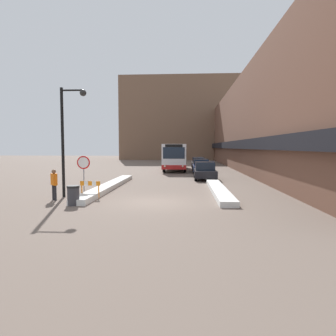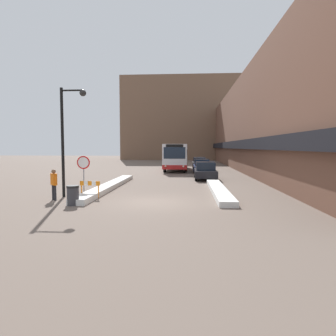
% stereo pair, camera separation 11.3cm
% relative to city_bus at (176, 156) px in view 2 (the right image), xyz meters
% --- Properties ---
extents(ground_plane, '(160.00, 160.00, 0.00)m').
position_rel_city_bus_xyz_m(ground_plane, '(-0.30, -21.10, -1.69)').
color(ground_plane, '#66564C').
extents(building_row_right, '(5.50, 60.00, 10.82)m').
position_rel_city_bus_xyz_m(building_row_right, '(9.68, 2.90, 3.70)').
color(building_row_right, brown).
rests_on(building_row_right, ground_plane).
extents(building_backdrop_far, '(26.00, 8.00, 18.11)m').
position_rel_city_bus_xyz_m(building_backdrop_far, '(-0.30, 31.96, 7.36)').
color(building_backdrop_far, brown).
rests_on(building_backdrop_far, ground_plane).
extents(snow_bank_left, '(0.90, 12.26, 0.30)m').
position_rel_city_bus_xyz_m(snow_bank_left, '(-3.90, -16.17, -1.54)').
color(snow_bank_left, silver).
rests_on(snow_bank_left, ground_plane).
extents(snow_bank_right, '(0.90, 9.33, 0.29)m').
position_rel_city_bus_xyz_m(snow_bank_right, '(3.30, -17.65, -1.55)').
color(snow_bank_right, silver).
rests_on(snow_bank_right, ground_plane).
extents(city_bus, '(2.60, 10.21, 3.10)m').
position_rel_city_bus_xyz_m(city_bus, '(0.00, 0.00, 0.00)').
color(city_bus, silver).
rests_on(city_bus, ground_plane).
extents(parked_car_front, '(1.85, 4.26, 1.50)m').
position_rel_city_bus_xyz_m(parked_car_front, '(2.90, -9.97, -0.95)').
color(parked_car_front, black).
rests_on(parked_car_front, ground_plane).
extents(parked_car_middle, '(1.83, 4.68, 1.46)m').
position_rel_city_bus_xyz_m(parked_car_middle, '(2.90, -2.88, -0.97)').
color(parked_car_middle, navy).
rests_on(parked_car_middle, ground_plane).
extents(parked_car_back, '(1.82, 4.65, 1.39)m').
position_rel_city_bus_xyz_m(parked_car_back, '(2.90, 4.65, -1.00)').
color(parked_car_back, '#38383D').
rests_on(parked_car_back, ground_plane).
extents(stop_sign, '(0.76, 0.08, 2.27)m').
position_rel_city_bus_xyz_m(stop_sign, '(-4.64, -19.03, -0.05)').
color(stop_sign, gray).
rests_on(stop_sign, ground_plane).
extents(street_lamp, '(1.46, 0.36, 6.03)m').
position_rel_city_bus_xyz_m(street_lamp, '(-5.23, -19.79, 2.07)').
color(street_lamp, black).
rests_on(street_lamp, ground_plane).
extents(pedestrian, '(0.45, 0.45, 1.63)m').
position_rel_city_bus_xyz_m(pedestrian, '(-5.59, -20.85, -0.71)').
color(pedestrian, '#232328').
rests_on(pedestrian, ground_plane).
extents(trash_bin, '(0.59, 0.59, 0.95)m').
position_rel_city_bus_xyz_m(trash_bin, '(-4.08, -22.11, -1.21)').
color(trash_bin, '#38383D').
rests_on(trash_bin, ground_plane).
extents(construction_barricade, '(1.10, 0.06, 0.94)m').
position_rel_city_bus_xyz_m(construction_barricade, '(-3.91, -20.12, -1.03)').
color(construction_barricade, orange).
rests_on(construction_barricade, ground_plane).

